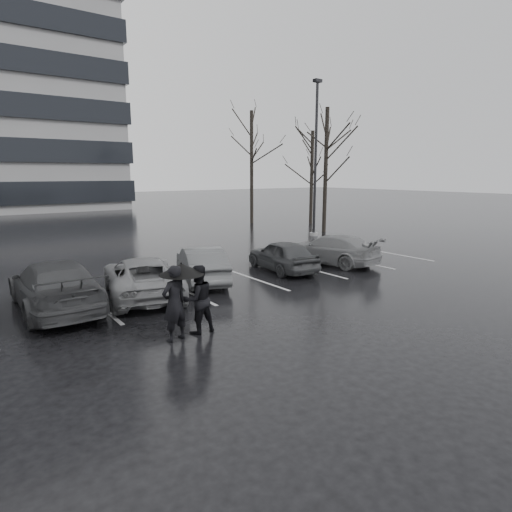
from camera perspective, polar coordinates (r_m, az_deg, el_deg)
The scene contains 14 objects.
ground at distance 13.92m, azimuth 2.63°, elevation -5.06°, with size 160.00×160.00×0.00m, color black.
car_main at distance 17.09m, azimuth 3.54°, elevation 0.09°, with size 1.47×3.67×1.25m, color black.
car_west_a at distance 15.41m, azimuth -7.29°, elevation -1.12°, with size 1.35×3.87×1.28m, color #2F2F31.
car_west_b at distance 13.93m, azimuth -14.98°, elevation -2.72°, with size 2.10×4.55×1.26m, color #555557.
car_west_c at distance 13.41m, azimuth -25.23°, elevation -3.59°, with size 1.99×4.90×1.42m, color black.
car_east at distance 18.66m, azimuth 9.84°, elevation 0.90°, with size 1.77×4.36×1.26m, color #555557.
pedestrian_left at distance 10.07m, azimuth -10.84°, elevation -6.22°, with size 0.65×0.43×1.79m, color black.
pedestrian_right at distance 10.48m, azimuth -7.77°, elevation -5.74°, with size 0.82×0.64×1.68m, color black.
umbrella at distance 10.16m, azimuth -9.91°, elevation -1.72°, with size 1.06×1.06×1.80m.
lamp_post at distance 26.82m, azimuth 7.92°, elevation 11.72°, with size 0.51×0.51×9.28m.
stall_stripes at distance 15.49m, azimuth -5.46°, elevation -3.44°, with size 19.72×5.00×0.00m.
tree_east at distance 28.85m, azimuth 9.26°, elevation 11.13°, with size 0.26×0.26×8.00m, color black.
tree_ne at distance 33.47m, azimuth 7.43°, elevation 10.27°, with size 0.26×0.26×7.00m, color black.
tree_north at distance 33.60m, azimuth -0.58°, elevation 11.64°, with size 0.26×0.26×8.50m, color black.
Camera 1 is at (-8.31, -10.49, 3.83)m, focal length 30.00 mm.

